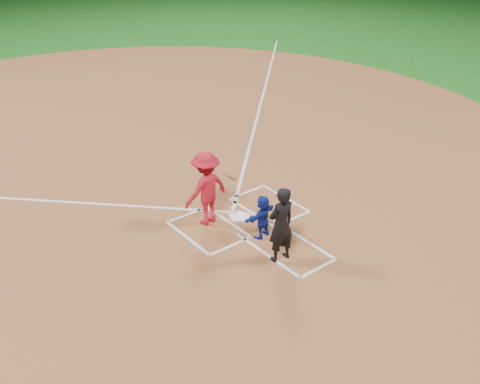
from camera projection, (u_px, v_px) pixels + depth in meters
ground at (240, 217)px, 13.64m from camera, size 120.00×120.00×0.00m
home_plate_dirt at (128, 144)px, 17.79m from camera, size 28.00×28.00×0.01m
home_plate at (240, 217)px, 13.63m from camera, size 0.60×0.60×0.02m
catcher at (263, 217)px, 12.58m from camera, size 1.05×0.50×1.09m
umpire at (281, 225)px, 11.60m from camera, size 0.68×0.48×1.79m
chalk_markings at (139, 151)px, 17.29m from camera, size 28.35×17.32×0.01m
batter_at_plate at (206, 188)px, 12.98m from camera, size 1.39×0.96×1.89m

